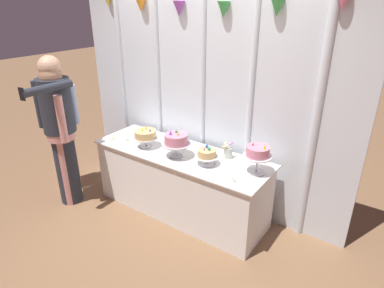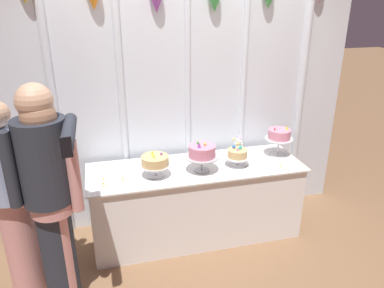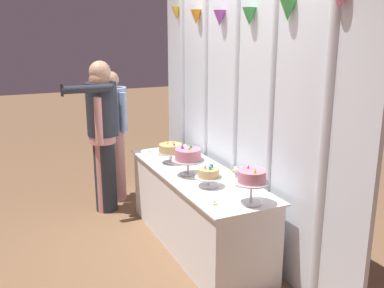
{
  "view_description": "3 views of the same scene",
  "coord_description": "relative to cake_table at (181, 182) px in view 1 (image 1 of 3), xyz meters",
  "views": [
    {
      "loc": [
        1.96,
        -2.47,
        2.3
      ],
      "look_at": [
        0.13,
        0.14,
        0.88
      ],
      "focal_mm": 30.79,
      "sensor_mm": 36.0,
      "label": 1
    },
    {
      "loc": [
        -0.83,
        -2.96,
        2.27
      ],
      "look_at": [
        -0.03,
        0.16,
        0.97
      ],
      "focal_mm": 34.69,
      "sensor_mm": 36.0,
      "label": 2
    },
    {
      "loc": [
        3.54,
        -1.59,
        2.07
      ],
      "look_at": [
        -0.1,
        0.1,
        1.02
      ],
      "focal_mm": 40.24,
      "sensor_mm": 36.0,
      "label": 3
    }
  ],
  "objects": [
    {
      "name": "draped_curtain",
      "position": [
        0.01,
        0.43,
        0.94
      ],
      "size": [
        3.45,
        0.14,
        2.58
      ],
      "color": "silver",
      "rests_on": "ground_plane"
    },
    {
      "name": "cake_table",
      "position": [
        0.0,
        0.0,
        0.0
      ],
      "size": [
        2.04,
        0.67,
        0.76
      ],
      "color": "white",
      "rests_on": "ground_plane"
    },
    {
      "name": "flower_vase",
      "position": [
        0.49,
        0.18,
        0.46
      ],
      "size": [
        0.1,
        0.13,
        0.18
      ],
      "color": "#B2C1B2",
      "rests_on": "cake_table"
    },
    {
      "name": "tealight_near_right",
      "position": [
        -0.7,
        -0.11,
        0.39
      ],
      "size": [
        0.05,
        0.05,
        0.04
      ],
      "color": "beige",
      "rests_on": "cake_table"
    },
    {
      "name": "tealight_far_left",
      "position": [
        -0.87,
        -0.17,
        0.39
      ],
      "size": [
        0.05,
        0.05,
        0.04
      ],
      "color": "beige",
      "rests_on": "cake_table"
    },
    {
      "name": "cake_display_rightmost",
      "position": [
        0.87,
        0.06,
        0.58
      ],
      "size": [
        0.28,
        0.28,
        0.32
      ],
      "color": "silver",
      "rests_on": "cake_table"
    },
    {
      "name": "guest_girl_blue_dress",
      "position": [
        -1.23,
        -0.61,
        0.6
      ],
      "size": [
        0.49,
        0.69,
        1.76
      ],
      "color": "#282D38",
      "rests_on": "ground_plane"
    },
    {
      "name": "cake_display_leftmost",
      "position": [
        -0.4,
        -0.1,
        0.52
      ],
      "size": [
        0.27,
        0.27,
        0.24
      ],
      "color": "silver",
      "rests_on": "cake_table"
    },
    {
      "name": "guest_man_pink_jacket",
      "position": [
        -1.22,
        -0.61,
        0.55
      ],
      "size": [
        0.44,
        0.4,
        1.66
      ],
      "color": "#D6938E",
      "rests_on": "ground_plane"
    },
    {
      "name": "cake_display_midleft",
      "position": [
        0.03,
        -0.1,
        0.57
      ],
      "size": [
        0.31,
        0.31,
        0.3
      ],
      "color": "#B2B2B7",
      "rests_on": "cake_table"
    },
    {
      "name": "tealight_far_right",
      "position": [
        0.77,
        -0.21,
        0.39
      ],
      "size": [
        0.05,
        0.05,
        0.03
      ],
      "color": "beige",
      "rests_on": "cake_table"
    },
    {
      "name": "tealight_near_left",
      "position": [
        -0.86,
        -0.06,
        0.39
      ],
      "size": [
        0.05,
        0.05,
        0.03
      ],
      "color": "beige",
      "rests_on": "cake_table"
    },
    {
      "name": "ground_plane",
      "position": [
        0.0,
        -0.1,
        -0.38
      ],
      "size": [
        24.0,
        24.0,
        0.0
      ],
      "primitive_type": "plane",
      "color": "#846042"
    },
    {
      "name": "guest_man_dark_suit",
      "position": [
        -1.52,
        -0.41,
        0.5
      ],
      "size": [
        0.49,
        0.47,
        1.61
      ],
      "color": "#D6938E",
      "rests_on": "ground_plane"
    },
    {
      "name": "cake_display_midright",
      "position": [
        0.38,
        -0.07,
        0.48
      ],
      "size": [
        0.24,
        0.24,
        0.2
      ],
      "color": "silver",
      "rests_on": "cake_table"
    }
  ]
}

